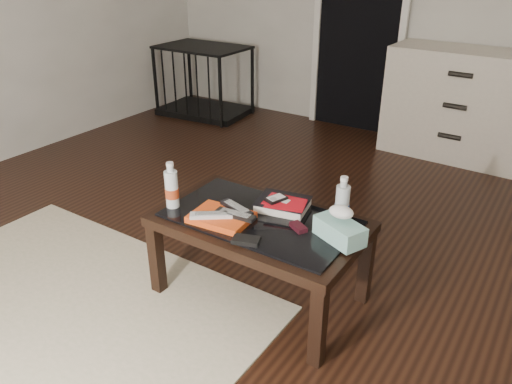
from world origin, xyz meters
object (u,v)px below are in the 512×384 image
at_px(pet_crate, 204,92).
at_px(water_bottle_right, 342,200).
at_px(tissue_box, 340,231).
at_px(coffee_table, 260,229).
at_px(dresser, 462,105).
at_px(textbook, 283,204).
at_px(water_bottle_left, 171,185).

relative_size(pet_crate, water_bottle_right, 4.03).
bearing_deg(tissue_box, water_bottle_right, 135.48).
relative_size(coffee_table, pet_crate, 1.04).
bearing_deg(water_bottle_right, dresser, 89.93).
height_order(dresser, textbook, dresser).
bearing_deg(tissue_box, dresser, 114.73).
height_order(coffee_table, dresser, dresser).
distance_m(dresser, tissue_box, 2.52).
height_order(water_bottle_left, water_bottle_right, same).
bearing_deg(coffee_table, water_bottle_left, -161.62).
relative_size(dresser, tissue_box, 5.29).
relative_size(dresser, textbook, 4.86).
bearing_deg(pet_crate, dresser, -1.00).
xyz_separation_m(water_bottle_left, water_bottle_right, (0.77, 0.31, 0.00)).
bearing_deg(water_bottle_right, pet_crate, 139.91).
relative_size(coffee_table, dresser, 0.82).
distance_m(dresser, pet_crate, 2.57).
bearing_deg(water_bottle_right, coffee_table, -154.23).
height_order(dresser, tissue_box, dresser).
bearing_deg(tissue_box, water_bottle_left, -145.15).
bearing_deg(coffee_table, textbook, 72.70).
relative_size(dresser, water_bottle_right, 5.11).
height_order(coffee_table, textbook, textbook).
bearing_deg(pet_crate, coffee_table, -52.51).
bearing_deg(coffee_table, tissue_box, 3.52).
relative_size(dresser, pet_crate, 1.27).
xyz_separation_m(pet_crate, textbook, (2.25, -2.17, 0.25)).
height_order(coffee_table, tissue_box, tissue_box).
bearing_deg(textbook, pet_crate, 124.41).
height_order(pet_crate, water_bottle_right, pet_crate).
height_order(pet_crate, textbook, pet_crate).
bearing_deg(coffee_table, water_bottle_right, 25.77).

